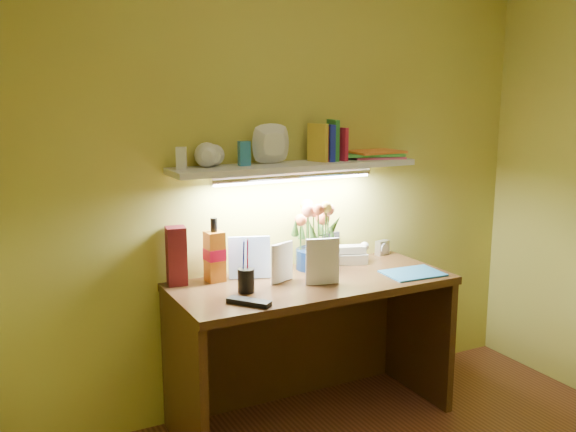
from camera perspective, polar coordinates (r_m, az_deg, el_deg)
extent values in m
cube|color=#3A200F|center=(3.33, 2.14, -11.88)|extent=(1.40, 0.60, 0.75)
cube|color=#B3B3B7|center=(3.71, 8.38, -2.80)|extent=(0.09, 0.06, 0.08)
cube|color=#591419|center=(3.14, -9.89, -3.51)|extent=(0.10, 0.10, 0.28)
cylinder|color=black|center=(3.00, -3.76, -5.01)|extent=(0.10, 0.10, 0.19)
cube|color=black|center=(2.85, -3.49, -7.63)|extent=(0.17, 0.19, 0.02)
cube|color=teal|center=(3.36, 11.03, -5.01)|extent=(0.30, 0.23, 0.01)
imported|color=white|center=(3.09, -1.45, -4.42)|extent=(0.15, 0.06, 0.20)
imported|color=silver|center=(3.09, 1.59, -4.15)|extent=(0.17, 0.06, 0.23)
cube|color=silver|center=(3.24, 0.73, 4.45)|extent=(1.30, 0.25, 0.03)
imported|color=silver|center=(3.03, -7.23, 5.07)|extent=(0.15, 0.15, 0.09)
imported|color=silver|center=(3.05, -6.59, 5.16)|extent=(0.14, 0.14, 0.10)
imported|color=silver|center=(3.18, -1.20, 5.03)|extent=(0.21, 0.21, 0.05)
cube|color=silver|center=(3.03, -9.46, 5.09)|extent=(0.06, 0.05, 0.10)
cube|color=teal|center=(3.14, -3.92, 5.57)|extent=(0.06, 0.05, 0.12)
cube|color=#BE1C41|center=(3.35, 3.53, 6.47)|extent=(0.06, 0.13, 0.18)
cube|color=gold|center=(3.31, 2.66, 6.53)|extent=(0.06, 0.12, 0.20)
cube|color=#1826B7|center=(3.34, 3.49, 6.52)|extent=(0.04, 0.14, 0.19)
cube|color=#297A34|center=(3.37, 4.01, 6.75)|extent=(0.05, 0.14, 0.21)
cube|color=#BE1C41|center=(3.37, 4.50, 6.40)|extent=(0.06, 0.12, 0.17)
cube|color=#DF4D8F|center=(3.52, 7.86, 5.22)|extent=(0.32, 0.27, 0.01)
cube|color=green|center=(3.52, 7.24, 5.50)|extent=(0.38, 0.32, 0.01)
cube|color=orange|center=(3.52, 7.76, 5.69)|extent=(0.28, 0.21, 0.01)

